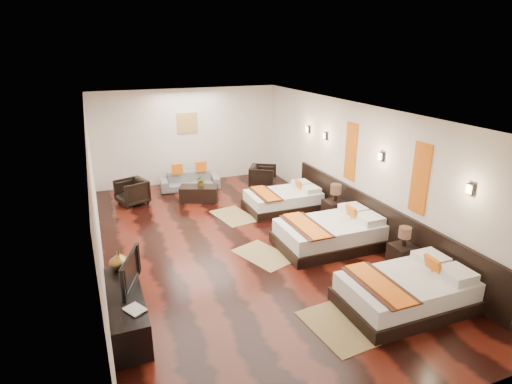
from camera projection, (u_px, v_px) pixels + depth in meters
name	position (u px, v px, depth m)	size (l,w,h in m)	color
floor	(242.00, 245.00, 8.84)	(5.50, 9.50, 0.01)	black
ceiling	(241.00, 111.00, 7.92)	(5.50, 9.50, 0.01)	white
back_wall	(188.00, 136.00, 12.55)	(5.50, 0.01, 2.80)	silver
left_wall	(95.00, 199.00, 7.43)	(0.01, 9.50, 2.80)	silver
right_wall	(358.00, 168.00, 9.34)	(0.01, 9.50, 2.80)	silver
headboard_panel	(375.00, 220.00, 8.93)	(0.08, 6.60, 0.90)	black
bed_near	(407.00, 291.00, 6.69)	(2.07, 1.30, 0.79)	black
bed_mid	(331.00, 233.00, 8.72)	(2.16, 1.36, 0.82)	black
bed_far	(284.00, 200.00, 10.73)	(1.87, 1.18, 0.71)	black
nightstand_a	(402.00, 254.00, 7.83)	(0.42, 0.42, 0.83)	black
nightstand_b	(335.00, 209.00, 9.91)	(0.47, 0.47, 0.93)	black
jute_mat_near	(337.00, 327.00, 6.25)	(0.75, 1.20, 0.01)	olive
jute_mat_mid	(264.00, 255.00, 8.40)	(0.75, 1.20, 0.01)	olive
jute_mat_far	(234.00, 216.00, 10.32)	(0.75, 1.20, 0.01)	olive
tv_console	(126.00, 310.00, 6.20)	(0.50, 1.80, 0.55)	black
tv	(125.00, 271.00, 6.23)	(0.88, 0.12, 0.51)	black
book	(128.00, 313.00, 5.64)	(0.22, 0.29, 0.03)	black
figurine	(119.00, 260.00, 6.74)	(0.31, 0.31, 0.32)	brown
sofa	(190.00, 181.00, 12.23)	(1.68, 0.65, 0.49)	slate
armchair_left	(132.00, 192.00, 11.03)	(0.70, 0.73, 0.66)	black
armchair_right	(263.00, 177.00, 12.30)	(0.71, 0.73, 0.66)	black
coffee_table	(199.00, 193.00, 11.32)	(1.00, 0.50, 0.40)	black
table_plant	(201.00, 181.00, 11.23)	(0.27, 0.23, 0.29)	#2B6220
orange_panel_a	(420.00, 179.00, 7.56)	(0.04, 0.40, 1.30)	#D86014
orange_panel_b	(351.00, 151.00, 9.49)	(0.04, 0.40, 1.30)	#D86014
sconce_near	(470.00, 189.00, 6.54)	(0.07, 0.12, 0.18)	black
sconce_mid	(381.00, 156.00, 8.47)	(0.07, 0.12, 0.18)	black
sconce_far	(325.00, 136.00, 10.40)	(0.07, 0.12, 0.18)	black
sconce_lounge	(308.00, 129.00, 11.19)	(0.07, 0.12, 0.18)	black
gold_artwork	(187.00, 123.00, 12.40)	(0.60, 0.04, 0.60)	#AD873F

